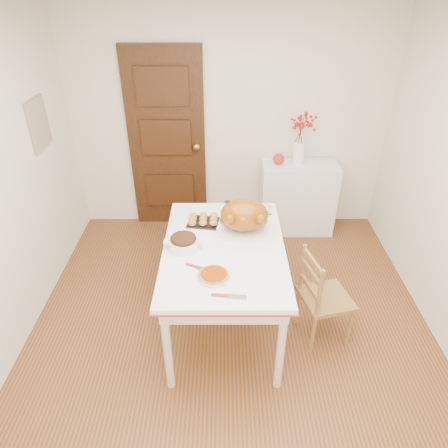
{
  "coord_description": "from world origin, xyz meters",
  "views": [
    {
      "loc": [
        -0.07,
        -2.38,
        2.7
      ],
      "look_at": [
        -0.06,
        0.26,
        1.03
      ],
      "focal_mm": 32.75,
      "sensor_mm": 36.0,
      "label": 1
    }
  ],
  "objects_px": {
    "pumpkin_pie": "(214,275)",
    "chair_oak": "(326,296)",
    "turkey_platter": "(244,217)",
    "kitchen_table": "(224,288)",
    "sideboard": "(297,198)"
  },
  "relations": [
    {
      "from": "turkey_platter",
      "to": "kitchen_table",
      "type": "bearing_deg",
      "value": -130.72
    },
    {
      "from": "chair_oak",
      "to": "pumpkin_pie",
      "type": "relative_size",
      "value": 3.87
    },
    {
      "from": "turkey_platter",
      "to": "pumpkin_pie",
      "type": "xyz_separation_m",
      "value": [
        -0.24,
        -0.59,
        -0.12
      ]
    },
    {
      "from": "pumpkin_pie",
      "to": "sideboard",
      "type": "bearing_deg",
      "value": 64.43
    },
    {
      "from": "chair_oak",
      "to": "turkey_platter",
      "type": "distance_m",
      "value": 0.93
    },
    {
      "from": "chair_oak",
      "to": "pumpkin_pie",
      "type": "xyz_separation_m",
      "value": [
        -0.91,
        -0.26,
        0.44
      ]
    },
    {
      "from": "kitchen_table",
      "to": "chair_oak",
      "type": "xyz_separation_m",
      "value": [
        0.83,
        -0.11,
        0.01
      ]
    },
    {
      "from": "sideboard",
      "to": "kitchen_table",
      "type": "relative_size",
      "value": 0.6
    },
    {
      "from": "kitchen_table",
      "to": "chair_oak",
      "type": "relative_size",
      "value": 1.64
    },
    {
      "from": "kitchen_table",
      "to": "sideboard",
      "type": "bearing_deg",
      "value": 61.41
    },
    {
      "from": "turkey_platter",
      "to": "pumpkin_pie",
      "type": "height_order",
      "value": "turkey_platter"
    },
    {
      "from": "chair_oak",
      "to": "kitchen_table",
      "type": "bearing_deg",
      "value": 68.28
    },
    {
      "from": "pumpkin_pie",
      "to": "chair_oak",
      "type": "bearing_deg",
      "value": 16.1
    },
    {
      "from": "turkey_platter",
      "to": "pumpkin_pie",
      "type": "relative_size",
      "value": 2.04
    },
    {
      "from": "sideboard",
      "to": "turkey_platter",
      "type": "distance_m",
      "value": 1.62
    }
  ]
}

